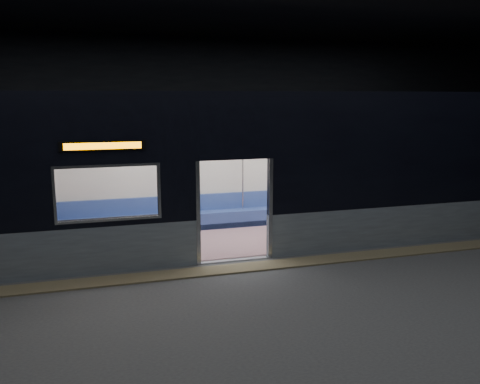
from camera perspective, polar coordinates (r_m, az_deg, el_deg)
name	(u,v)px	position (r m, az deg, el deg)	size (l,w,h in m)	color
station_floor	(251,279)	(9.36, 1.19, -9.70)	(24.00, 14.00, 0.01)	#47494C
station_envelope	(251,72)	(8.78, 1.28, 13.36)	(24.00, 14.00, 5.00)	black
tactile_strip	(242,268)	(9.84, 0.20, -8.52)	(22.80, 0.50, 0.03)	#8C7F59
metro_car	(216,161)	(11.31, -2.71, 3.53)	(18.00, 3.04, 3.35)	#8E9EAA
passenger	(341,189)	(13.69, 11.29, 0.39)	(0.46, 0.78, 1.50)	black
handbag	(347,195)	(13.51, 11.91, -0.37)	(0.33, 0.28, 0.17)	black
transit_map	(339,163)	(13.89, 11.03, 3.23)	(1.06, 0.03, 0.69)	white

